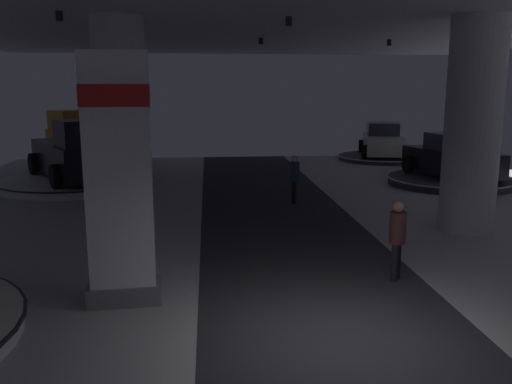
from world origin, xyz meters
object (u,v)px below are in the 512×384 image
Objects in this scene: display_platform_deep_right at (382,157)px; visitor_walking_far at (397,235)px; column_left at (121,126)px; display_platform_deep_left at (93,162)px; column_right at (473,126)px; pickup_truck_far_left at (77,154)px; display_platform_far_left at (77,181)px; display_platform_far_right at (450,180)px; brand_sign_pylon at (119,178)px; display_car_deep_right at (382,141)px; display_car_far_right at (452,158)px; visitor_walking_near at (294,176)px; pickup_truck_deep_left at (88,139)px.

display_platform_deep_right is 18.31m from visitor_walking_far.
display_platform_deep_left is (-3.36, 12.16, -2.57)m from column_left.
column_right is at bearing -46.60° from display_platform_deep_left.
pickup_truck_far_left is at bearing -154.73° from display_platform_deep_right.
column_left reaches higher than display_platform_far_left.
display_platform_far_right is at bearing -3.02° from pickup_truck_far_left.
brand_sign_pylon reaches higher than display_car_deep_right.
display_platform_deep_left is at bearing 156.14° from display_car_far_right.
display_platform_far_left reaches higher than display_platform_deep_right.
pickup_truck_far_left is 1.25× the size of display_platform_deep_right.
column_right is 14.32m from display_platform_deep_right.
visitor_walking_near is at bearing -156.83° from display_car_far_right.
display_car_deep_right is (2.27, 13.92, -1.75)m from column_right.
column_left is at bearing -73.94° from pickup_truck_deep_left.
display_platform_far_left is 1.29× the size of display_platform_deep_right.
pickup_truck_far_left is (-3.41, 11.49, -0.97)m from brand_sign_pylon.
display_car_far_right is 0.79× the size of display_platform_deep_left.
column_right is at bearing -99.25° from display_car_deep_right.
column_left reaches higher than brand_sign_pylon.
pickup_truck_far_left is at bearing 106.52° from brand_sign_pylon.
visitor_walking_near reaches higher than display_platform_far_right.
pickup_truck_far_left is at bearing -154.64° from display_car_deep_right.
visitor_walking_far is at bearing -119.91° from display_car_far_right.
pickup_truck_deep_left is at bearing 106.06° from column_left.
pickup_truck_far_left reaches higher than display_platform_deep_right.
display_car_far_right is at bearing -87.46° from display_car_deep_right.
brand_sign_pylon reaches higher than pickup_truck_deep_left.
visitor_walking_far is at bearing -61.06° from display_platform_deep_left.
display_car_deep_right is (-0.32, 7.40, 0.84)m from display_platform_far_right.
column_right reaches higher than visitor_walking_near.
display_platform_far_right is 0.90m from display_car_far_right.
pickup_truck_far_left is (0.90, -6.10, -0.00)m from pickup_truck_deep_left.
display_car_deep_right is (14.91, 0.54, -0.25)m from pickup_truck_deep_left.
pickup_truck_deep_left is 1.18× the size of display_platform_deep_right.
display_platform_deep_right is at bearing 92.57° from display_platform_far_right.
display_car_far_right is 0.99× the size of display_car_deep_right.
pickup_truck_deep_left is 1.20× the size of display_car_deep_right.
display_platform_far_left is at bearing -155.91° from display_platform_deep_right.
column_left is 7.61m from display_platform_far_left.
brand_sign_pylon reaches higher than visitor_walking_far.
pickup_truck_far_left reaches higher than display_platform_far_right.
pickup_truck_deep_left is 6.17m from pickup_truck_far_left.
brand_sign_pylon is at bearing -73.18° from display_platform_far_left.
display_platform_far_right is 11.65m from visitor_walking_far.
pickup_truck_far_left reaches higher than visitor_walking_far.
display_platform_deep_left is 1.26× the size of display_car_deep_right.
display_car_far_right is at bearing -23.86° from display_platform_deep_left.
visitor_walking_near and visitor_walking_far have the same top height.
visitor_walking_far is at bearing -83.25° from visitor_walking_near.
display_car_deep_right is at bearing 24.18° from display_platform_far_left.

